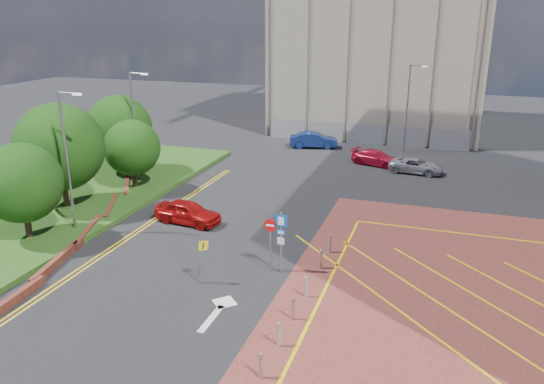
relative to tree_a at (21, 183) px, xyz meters
The scene contains 19 objects.
ground 14.43m from the tree_a, ahead, with size 140.00×140.00×0.00m, color black.
grass_bed 7.95m from the tree_a, 123.69° to the left, with size 14.00×32.00×0.30m, color #214A17.
retaining_wall 4.44m from the tree_a, 42.27° to the left, with size 6.06×20.33×0.40m.
tree_a is the anchor object (origin of this frame).
tree_b 5.27m from the tree_a, 106.70° to the left, with size 5.60×5.60×6.74m.
tree_c 10.02m from the tree_a, 87.14° to the left, with size 4.00×4.00×4.90m.
tree_d 13.24m from the tree_a, 100.89° to the left, with size 5.00×5.00×6.08m.
lamp_left_near 2.80m from the tree_a, 51.70° to the left, with size 1.53×0.16×8.00m.
lamp_left_far 12.06m from the tree_a, 92.01° to the left, with size 1.53×0.16×8.00m.
lamp_back 33.34m from the tree_a, 57.15° to the left, with size 1.53×0.16×8.00m.
sign_cluster 14.41m from the tree_a, ahead, with size 1.17×0.12×3.20m.
warning_sign 11.57m from the tree_a, ahead, with size 0.60×0.39×2.25m.
bollard_row 16.66m from the tree_a, ahead, with size 0.14×11.14×0.90m.
construction_building 43.04m from the tree_a, 70.71° to the left, with size 21.20×19.20×22.00m, color #A49786.
construction_fence 33.63m from the tree_a, 63.43° to the left, with size 21.60×0.06×2.00m, color gray.
car_red_left 9.38m from the tree_a, 37.50° to the left, with size 1.69×4.19×1.43m, color #A70E0E.
car_blue_back 28.68m from the tree_a, 70.34° to the left, with size 1.59×4.56×1.50m, color navy.
car_red_back 27.88m from the tree_a, 54.29° to the left, with size 1.75×4.31×1.25m, color red.
car_silver_back 28.95m from the tree_a, 47.24° to the left, with size 1.97×4.26×1.18m, color #B9B8C0.
Camera 1 is at (7.63, -21.67, 12.16)m, focal length 35.00 mm.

